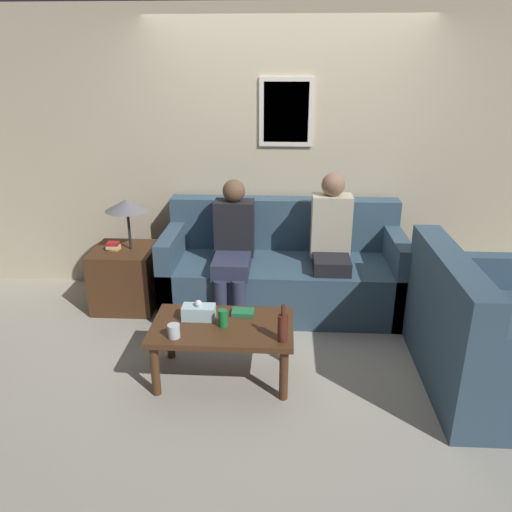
{
  "coord_description": "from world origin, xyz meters",
  "views": [
    {
      "loc": [
        0.0,
        -3.67,
        2.12
      ],
      "look_at": [
        -0.21,
        -0.09,
        0.72
      ],
      "focal_mm": 35.0,
      "sensor_mm": 36.0,
      "label": 1
    }
  ],
  "objects_px": {
    "person_left": "(233,245)",
    "wine_bottle": "(282,327)",
    "couch_main": "(282,272)",
    "person_right": "(331,241)",
    "drinking_glass": "(173,331)",
    "coffee_table": "(222,332)",
    "couch_side": "(484,340)"
  },
  "relations": [
    {
      "from": "person_right",
      "to": "couch_side",
      "type": "bearing_deg",
      "value": -44.84
    },
    {
      "from": "couch_main",
      "to": "drinking_glass",
      "type": "height_order",
      "value": "couch_main"
    },
    {
      "from": "couch_side",
      "to": "drinking_glass",
      "type": "distance_m",
      "value": 2.12
    },
    {
      "from": "drinking_glass",
      "to": "person_right",
      "type": "distance_m",
      "value": 1.67
    },
    {
      "from": "couch_side",
      "to": "wine_bottle",
      "type": "bearing_deg",
      "value": 99.66
    },
    {
      "from": "couch_main",
      "to": "drinking_glass",
      "type": "bearing_deg",
      "value": -117.53
    },
    {
      "from": "coffee_table",
      "to": "couch_side",
      "type": "bearing_deg",
      "value": 1.5
    },
    {
      "from": "wine_bottle",
      "to": "couch_main",
      "type": "bearing_deg",
      "value": 90.32
    },
    {
      "from": "coffee_table",
      "to": "wine_bottle",
      "type": "relative_size",
      "value": 3.76
    },
    {
      "from": "couch_main",
      "to": "couch_side",
      "type": "xyz_separation_m",
      "value": [
        1.4,
        -1.12,
        0.0
      ]
    },
    {
      "from": "couch_main",
      "to": "person_right",
      "type": "distance_m",
      "value": 0.56
    },
    {
      "from": "couch_side",
      "to": "drinking_glass",
      "type": "height_order",
      "value": "couch_side"
    },
    {
      "from": "person_left",
      "to": "wine_bottle",
      "type": "bearing_deg",
      "value": -69.45
    },
    {
      "from": "person_left",
      "to": "person_right",
      "type": "height_order",
      "value": "person_right"
    },
    {
      "from": "coffee_table",
      "to": "wine_bottle",
      "type": "distance_m",
      "value": 0.49
    },
    {
      "from": "person_left",
      "to": "person_right",
      "type": "xyz_separation_m",
      "value": [
        0.84,
        0.05,
        0.04
      ]
    },
    {
      "from": "wine_bottle",
      "to": "person_left",
      "type": "xyz_separation_m",
      "value": [
        -0.44,
        1.17,
        0.13
      ]
    },
    {
      "from": "couch_side",
      "to": "wine_bottle",
      "type": "distance_m",
      "value": 1.42
    },
    {
      "from": "coffee_table",
      "to": "person_right",
      "type": "xyz_separation_m",
      "value": [
        0.82,
        1.03,
        0.33
      ]
    },
    {
      "from": "couch_main",
      "to": "wine_bottle",
      "type": "distance_m",
      "value": 1.37
    },
    {
      "from": "coffee_table",
      "to": "drinking_glass",
      "type": "xyz_separation_m",
      "value": [
        -0.3,
        -0.19,
        0.11
      ]
    },
    {
      "from": "drinking_glass",
      "to": "person_left",
      "type": "relative_size",
      "value": 0.08
    },
    {
      "from": "couch_main",
      "to": "person_right",
      "type": "xyz_separation_m",
      "value": [
        0.41,
        -0.14,
        0.36
      ]
    },
    {
      "from": "couch_side",
      "to": "wine_bottle",
      "type": "xyz_separation_m",
      "value": [
        -1.39,
        -0.24,
        0.19
      ]
    },
    {
      "from": "coffee_table",
      "to": "drinking_glass",
      "type": "relative_size",
      "value": 10.71
    },
    {
      "from": "person_left",
      "to": "couch_side",
      "type": "bearing_deg",
      "value": -27.05
    },
    {
      "from": "wine_bottle",
      "to": "person_left",
      "type": "bearing_deg",
      "value": 110.55
    },
    {
      "from": "drinking_glass",
      "to": "person_right",
      "type": "relative_size",
      "value": 0.07
    },
    {
      "from": "drinking_glass",
      "to": "wine_bottle",
      "type": "bearing_deg",
      "value": -0.13
    },
    {
      "from": "coffee_table",
      "to": "couch_main",
      "type": "bearing_deg",
      "value": 70.67
    },
    {
      "from": "drinking_glass",
      "to": "person_right",
      "type": "height_order",
      "value": "person_right"
    },
    {
      "from": "person_right",
      "to": "wine_bottle",
      "type": "bearing_deg",
      "value": -108.28
    }
  ]
}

